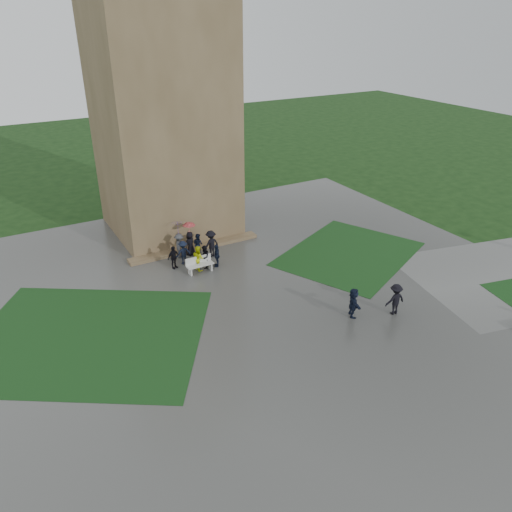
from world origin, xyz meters
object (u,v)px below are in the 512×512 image
tower (161,101)px  pedestrian_near (395,299)px  bench (200,264)px  pedestrian_mid (353,303)px

tower → pedestrian_near: bearing=-70.2°
bench → pedestrian_near: bearing=-54.0°
pedestrian_mid → pedestrian_near: pedestrian_near is taller
bench → pedestrian_mid: bearing=-60.5°
tower → pedestrian_near: 19.56m
tower → pedestrian_mid: size_ratio=11.14×
tower → pedestrian_mid: (3.96, -15.87, -8.17)m
bench → pedestrian_near: (7.01, -9.27, 0.36)m
tower → bench: tower is taller
bench → pedestrian_near: pedestrian_near is taller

